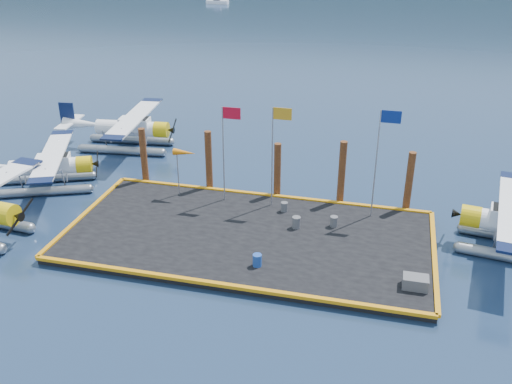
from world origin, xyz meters
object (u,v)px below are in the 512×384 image
drum_2 (296,222)px  seaplane_c (130,130)px  flagpole_blue (381,148)px  piling_1 (209,162)px  drum_3 (257,260)px  drum_5 (284,207)px  flagpole_red (226,140)px  piling_4 (409,184)px  crate (415,282)px  piling_0 (144,157)px  piling_2 (277,172)px  flagpole_yellow (276,142)px  drum_4 (334,221)px  windsock (184,154)px  seaplane_b (49,169)px  piling_3 (342,175)px

drum_2 → seaplane_c: bearing=146.2°
flagpole_blue → piling_1: 11.12m
drum_2 → drum_3: bearing=-105.7°
drum_3 → drum_5: drum_3 is taller
drum_2 → drum_3: (-1.21, -4.33, -0.01)m
flagpole_red → piling_4: flagpole_red is taller
flagpole_red → crate: bearing=-31.0°
seaplane_c → piling_0: size_ratio=2.48×
piling_2 → drum_2: bearing=-64.0°
drum_5 → flagpole_yellow: 3.94m
drum_5 → drum_4: bearing=-20.0°
drum_4 → drum_2: bearing=-161.8°
drum_2 → flagpole_blue: (4.22, 2.45, 3.95)m
flagpole_red → flagpole_blue: 8.99m
piling_0 → piling_2: size_ratio=1.05×
flagpole_blue → windsock: bearing=180.0°
seaplane_b → seaplane_c: (2.13, 7.83, 0.12)m
seaplane_c → flagpole_yellow: flagpole_yellow is taller
drum_4 → flagpole_blue: flagpole_blue is taller
flagpole_red → drum_5: bearing=-9.9°
piling_0 → piling_3: bearing=0.0°
drum_2 → crate: 7.84m
flagpole_red → piling_2: size_ratio=1.58×
piling_4 → drum_2: bearing=-146.1°
piling_2 → flagpole_yellow: bearing=-82.8°
seaplane_b → drum_3: size_ratio=13.79×
seaplane_b → drum_5: (15.81, -0.24, -0.72)m
flagpole_red → piling_0: 6.84m
drum_4 → piling_0: 13.51m
crate → flagpole_red: 13.69m
drum_2 → piling_1: size_ratio=0.16×
flagpole_yellow → piling_0: (-9.20, 1.60, -2.51)m
drum_5 → flagpole_blue: size_ratio=0.09×
windsock → piling_0: piling_0 is taller
drum_2 → drum_5: 2.08m
piling_0 → flagpole_red: bearing=-14.5°
flagpole_yellow → piling_4: 8.35m
piling_1 → piling_2: bearing=0.0°
flagpole_yellow → drum_5: bearing=-42.0°
drum_4 → crate: bearing=-48.2°
drum_3 → drum_4: (3.26, 4.99, -0.01)m
windsock → piling_2: (5.53, 1.60, -1.33)m
piling_4 → drum_5: bearing=-162.4°
seaplane_b → flagpole_blue: bearing=68.7°
drum_3 → piling_0: bearing=139.4°
drum_5 → piling_2: 2.72m
seaplane_c → piling_1: bearing=49.0°
flagpole_yellow → crate: bearing=-39.3°
drum_4 → drum_5: drum_4 is taller
drum_4 → drum_5: size_ratio=1.06×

